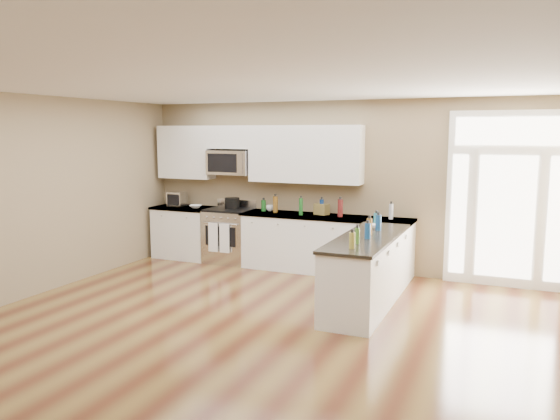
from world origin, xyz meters
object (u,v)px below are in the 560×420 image
object	(u,v)px
kitchen_range	(229,235)
toaster_oven	(177,199)
peninsula_cabinet	(367,274)
stockpot	(232,203)

from	to	relation	value
kitchen_range	toaster_oven	xyz separation A→B (m)	(-1.10, 0.03, 0.59)
toaster_oven	peninsula_cabinet	bearing A→B (deg)	-19.26
stockpot	toaster_oven	distance (m)	1.11
peninsula_cabinet	stockpot	bearing A→B (deg)	151.55
peninsula_cabinet	toaster_oven	bearing A→B (deg)	159.57
toaster_oven	kitchen_range	bearing A→B (deg)	-0.14
stockpot	toaster_oven	world-z (taller)	toaster_oven
peninsula_cabinet	toaster_oven	world-z (taller)	toaster_oven
kitchen_range	toaster_oven	size ratio (longest dim) A/B	3.53
stockpot	toaster_oven	xyz separation A→B (m)	(-1.11, -0.07, 0.02)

